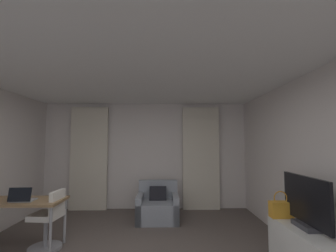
{
  "coord_description": "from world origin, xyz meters",
  "views": [
    {
      "loc": [
        0.47,
        -2.73,
        1.62
      ],
      "look_at": [
        0.54,
        1.26,
        1.91
      ],
      "focal_mm": 24.29,
      "sensor_mm": 36.0,
      "label": 1
    }
  ],
  "objects": [
    {
      "name": "desk",
      "position": [
        -1.77,
        0.87,
        0.67
      ],
      "size": [
        1.33,
        0.57,
        0.74
      ],
      "color": "olive",
      "rests_on": "ground"
    },
    {
      "name": "wall_window",
      "position": [
        0.0,
        3.03,
        1.3
      ],
      "size": [
        5.12,
        0.06,
        2.6
      ],
      "color": "silver",
      "rests_on": "ground"
    },
    {
      "name": "laptop",
      "position": [
        -1.65,
        0.77,
        0.79
      ],
      "size": [
        0.34,
        0.27,
        0.22
      ],
      "color": "#ADADB2",
      "rests_on": "desk"
    },
    {
      "name": "tv_flatscreen",
      "position": [
        2.23,
        0.13,
        0.86
      ],
      "size": [
        0.2,
        0.91,
        0.63
      ],
      "color": "#333338",
      "rests_on": "tv_console"
    },
    {
      "name": "ceiling",
      "position": [
        0.0,
        0.0,
        2.63
      ],
      "size": [
        5.12,
        6.12,
        0.06
      ],
      "primitive_type": "cube",
      "color": "white",
      "rests_on": "wall_left"
    },
    {
      "name": "armchair",
      "position": [
        0.34,
        2.17,
        0.27
      ],
      "size": [
        0.86,
        0.78,
        0.78
      ],
      "color": "gray",
      "rests_on": "ground"
    },
    {
      "name": "curtain_left_panel",
      "position": [
        -1.38,
        2.9,
        1.25
      ],
      "size": [
        0.9,
        0.06,
        2.5
      ],
      "color": "beige",
      "rests_on": "ground"
    },
    {
      "name": "desk_chair",
      "position": [
        -1.3,
        0.88,
        0.39
      ],
      "size": [
        0.48,
        0.48,
        0.88
      ],
      "color": "gray",
      "rests_on": "ground"
    },
    {
      "name": "curtain_right_panel",
      "position": [
        1.38,
        2.9,
        1.25
      ],
      "size": [
        0.9,
        0.06,
        2.5
      ],
      "color": "beige",
      "rests_on": "ground"
    },
    {
      "name": "wall_right",
      "position": [
        2.53,
        0.0,
        1.3
      ],
      "size": [
        0.06,
        6.12,
        2.6
      ],
      "color": "silver",
      "rests_on": "ground"
    },
    {
      "name": "handbag_primary",
      "position": [
        2.12,
        0.53,
        0.69
      ],
      "size": [
        0.3,
        0.14,
        0.37
      ],
      "color": "orange",
      "rests_on": "tv_console"
    }
  ]
}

